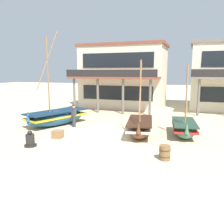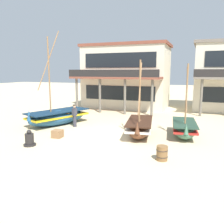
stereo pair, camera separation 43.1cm
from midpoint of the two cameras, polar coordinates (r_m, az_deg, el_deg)
ground_plane at (r=15.20m, az=-2.08°, el=-5.82°), size 120.00×120.00×0.00m
fishing_boat_near_left at (r=15.71m, az=16.48°, el=-3.71°), size 1.86×3.70×4.58m
fishing_boat_centre_large at (r=18.60m, az=-14.07°, el=-1.22°), size 3.53×5.30×7.09m
fishing_boat_far_right at (r=15.21m, az=6.04°, el=-3.63°), size 2.19×4.13×4.81m
fisherman_by_hull at (r=17.61m, az=-10.01°, el=-0.99°), size 0.31×0.41×1.68m
capstan_winch at (r=13.86m, az=-20.25°, el=-6.49°), size 0.69×0.69×0.92m
wooden_barrel at (r=11.35m, az=11.71°, el=-9.73°), size 0.56×0.56×0.70m
cargo_crate at (r=15.06m, az=-13.96°, el=-5.29°), size 0.63×0.63×0.49m
harbor_building_main at (r=27.02m, az=2.36°, el=8.72°), size 9.57×7.59×7.09m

